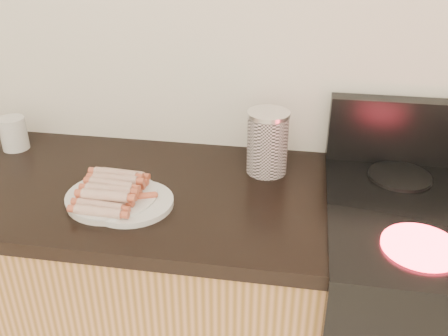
% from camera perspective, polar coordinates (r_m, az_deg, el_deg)
% --- Properties ---
extents(wall_back, '(4.00, 0.04, 2.60)m').
position_cam_1_polar(wall_back, '(1.55, -2.51, 16.20)').
color(wall_back, silver).
rests_on(wall_back, ground).
extents(burner_near_left, '(0.18, 0.18, 0.01)m').
position_cam_1_polar(burner_near_left, '(1.25, 21.57, -8.34)').
color(burner_near_left, '#FF1E2D').
rests_on(burner_near_left, stove).
extents(burner_far_left, '(0.18, 0.18, 0.01)m').
position_cam_1_polar(burner_far_left, '(1.54, 19.44, -0.90)').
color(burner_far_left, black).
rests_on(burner_far_left, stove).
extents(main_plate, '(0.31, 0.31, 0.02)m').
position_cam_1_polar(main_plate, '(1.39, -12.66, -3.40)').
color(main_plate, white).
rests_on(main_plate, counter_slab).
extents(side_plate, '(0.27, 0.27, 0.02)m').
position_cam_1_polar(side_plate, '(1.36, -10.49, -3.93)').
color(side_plate, white).
rests_on(side_plate, counter_slab).
extents(hotdog_pile, '(0.13, 0.24, 0.05)m').
position_cam_1_polar(hotdog_pile, '(1.38, -12.78, -2.33)').
color(hotdog_pile, maroon).
rests_on(hotdog_pile, main_plate).
extents(plain_sausages, '(0.12, 0.06, 0.02)m').
position_cam_1_polar(plain_sausages, '(1.35, -10.55, -3.30)').
color(plain_sausages, '#C16337').
rests_on(plain_sausages, side_plate).
extents(canister, '(0.12, 0.12, 0.19)m').
position_cam_1_polar(canister, '(1.47, 4.99, 2.94)').
color(canister, silver).
rests_on(canister, counter_slab).
extents(mug, '(0.11, 0.11, 0.11)m').
position_cam_1_polar(mug, '(1.77, -22.91, 3.66)').
color(mug, white).
rests_on(mug, counter_slab).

